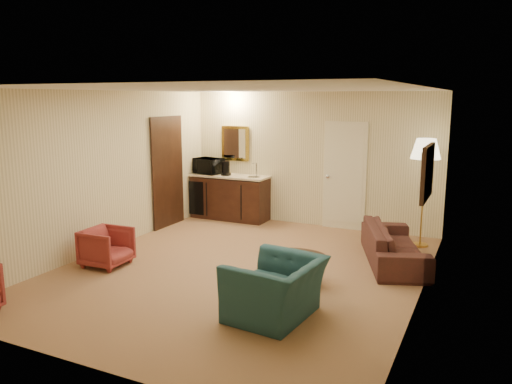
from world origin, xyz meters
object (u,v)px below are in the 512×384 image
Objects in this scene: teal_armchair at (276,279)px; coffee_maker at (226,168)px; waste_bin at (257,216)px; wetbar_cabinet at (230,197)px; microwave at (208,164)px; rose_chair_near at (107,245)px; coffee_table at (299,269)px; floor_lamp at (423,193)px; sofa at (394,239)px.

coffee_maker is (-2.77, 3.88, 0.61)m from teal_armchair.
waste_bin is at bearing -14.02° from coffee_maker.
wetbar_cabinet is 5.92× the size of waste_bin.
teal_armchair is 1.78× the size of microwave.
rose_chair_near reaches higher than waste_bin.
coffee_table is (2.61, -2.87, -0.25)m from wetbar_cabinet.
coffee_table is (2.86, 0.54, -0.10)m from rose_chair_near.
wetbar_cabinet is 0.83m from microwave.
rose_chair_near is 2.91m from coffee_table.
waste_bin is 0.94× the size of coffee_maker.
floor_lamp is at bearing -4.47° from waste_bin.
coffee_table is 3.93m from coffee_maker.
floor_lamp is 3.13× the size of microwave.
floor_lamp is at bearing 168.77° from teal_armchair.
sofa is at bearing -102.80° from floor_lamp.
coffee_table is (-0.99, -1.45, -0.17)m from sofa.
microwave reaches higher than waste_bin.
wetbar_cabinet is at bearing 132.23° from coffee_table.
coffee_maker reaches higher than coffee_table.
microwave is (-4.10, 1.41, 0.74)m from sofa.
wetbar_cabinet is 3.87m from sofa.
waste_bin is 1.16m from coffee_maker.
sofa is 3.25m from waste_bin.
microwave reaches higher than coffee_maker.
teal_armchair is 0.57× the size of floor_lamp.
sofa is 6.58× the size of coffee_maker.
floor_lamp reaches higher than sofa.
rose_chair_near is (-2.98, 0.56, -0.14)m from teal_armchair.
sofa reaches higher than waste_bin.
rose_chair_near is at bearing -105.08° from waste_bin.
wetbar_cabinet is 0.62m from coffee_maker.
waste_bin is (-2.95, 1.35, -0.24)m from sofa.
coffee_maker is (-2.65, 2.78, 0.85)m from coffee_table.
coffee_table is at bearing -55.07° from waste_bin.
coffee_table is (-0.13, 1.10, -0.24)m from teal_armchair.
teal_armchair is (-0.87, -2.55, 0.08)m from sofa.
microwave is (-1.15, 0.06, 0.98)m from waste_bin.
teal_armchair is 3.77× the size of waste_bin.
floor_lamp reaches higher than teal_armchair.
rose_chair_near is at bearing -143.00° from floor_lamp.
rose_chair_near is 3.46m from waste_bin.
rose_chair_near is at bearing -109.19° from coffee_maker.
coffee_maker is (0.46, -0.08, -0.05)m from microwave.
floor_lamp reaches higher than coffee_maker.
microwave reaches higher than wetbar_cabinet.
floor_lamp is (3.85, -0.32, 0.46)m from wetbar_cabinet.
sofa is at bearing 167.01° from teal_armchair.
teal_armchair is at bearing -103.26° from rose_chair_near.
sofa is at bearing -5.32° from microwave.
microwave is (-0.50, -0.01, 0.66)m from wetbar_cabinet.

